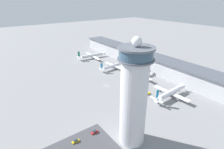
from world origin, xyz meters
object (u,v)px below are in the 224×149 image
service_truck_fuel (137,78)px  car_blue_compact (76,141)px  airplane_gate_bravo (114,66)px  airplane_gate_delta (170,93)px  airplane_gate_charlie (139,74)px  airplane_gate_alpha (92,56)px  service_truck_catering (146,94)px  car_silver_sedan (95,132)px  control_tower (134,96)px

service_truck_fuel → car_blue_compact: bearing=-64.7°
airplane_gate_bravo → airplane_gate_delta: airplane_gate_delta is taller
airplane_gate_charlie → airplane_gate_delta: airplane_gate_charlie is taller
airplane_gate_charlie → airplane_gate_bravo: bearing=-172.2°
airplane_gate_delta → service_truck_fuel: bearing=175.3°
airplane_gate_alpha → car_blue_compact: size_ratio=9.15×
airplane_gate_charlie → service_truck_catering: (29.81, -19.89, -3.90)m
airplane_gate_delta → car_blue_compact: 89.53m
car_silver_sedan → control_tower: bearing=40.5°
control_tower → service_truck_fuel: bearing=134.0°
airplane_gate_alpha → service_truck_catering: size_ratio=4.97×
car_blue_compact → control_tower: bearing=57.8°
airplane_gate_alpha → service_truck_fuel: 91.16m
service_truck_catering → airplane_gate_bravo: bearing=167.9°
airplane_gate_delta → car_silver_sedan: 76.24m
airplane_gate_bravo → service_truck_fuel: bearing=3.5°
control_tower → airplane_gate_charlie: size_ratio=1.80×
control_tower → car_blue_compact: 45.34m
control_tower → airplane_gate_charlie: (-63.24, 67.26, -25.78)m
airplane_gate_delta → service_truck_fuel: (-44.86, 3.69, -3.57)m
car_silver_sedan → airplane_gate_alpha: bearing=150.5°
airplane_gate_charlie → airplane_gate_delta: (45.91, -6.57, -0.25)m
control_tower → airplane_gate_charlie: control_tower is taller
control_tower → car_blue_compact: control_tower is taller
airplane_gate_charlie → service_truck_fuel: 4.90m
airplane_gate_charlie → car_blue_compact: (45.14, -96.01, -4.25)m
service_truck_catering → car_blue_compact: size_ratio=1.84×
service_truck_fuel → car_blue_compact: service_truck_fuel is taller
control_tower → car_silver_sedan: (-18.11, -15.45, -29.98)m
car_blue_compact → airplane_gate_alpha: bearing=146.4°
service_truck_catering → service_truck_fuel: size_ratio=1.29×
airplane_gate_alpha → service_truck_catering: 120.61m
airplane_gate_charlie → car_silver_sedan: bearing=-61.4°
airplane_gate_charlie → car_silver_sedan: size_ratio=7.37×
control_tower → airplane_gate_bravo: size_ratio=1.59×
service_truck_fuel → airplane_gate_alpha: bearing=-177.9°
service_truck_catering → car_silver_sedan: bearing=-76.3°
airplane_gate_alpha → airplane_gate_delta: (135.91, -0.28, 0.56)m
airplane_gate_bravo → service_truck_catering: size_ratio=4.65×
car_silver_sedan → service_truck_catering: bearing=103.7°
service_truck_fuel → airplane_gate_charlie: bearing=110.0°
service_truck_fuel → control_tower: bearing=-46.0°
service_truck_fuel → car_silver_sedan: bearing=-61.1°
airplane_gate_delta → car_silver_sedan: (-0.79, -76.13, -3.95)m
airplane_gate_charlie → service_truck_catering: airplane_gate_charlie is taller
service_truck_fuel → car_blue_compact: size_ratio=1.42×
airplane_gate_delta → service_truck_catering: size_ratio=4.67×
car_silver_sedan → airplane_gate_charlie: bearing=118.6°
airplane_gate_delta → car_silver_sedan: airplane_gate_delta is taller
airplane_gate_alpha → airplane_gate_charlie: bearing=4.0°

